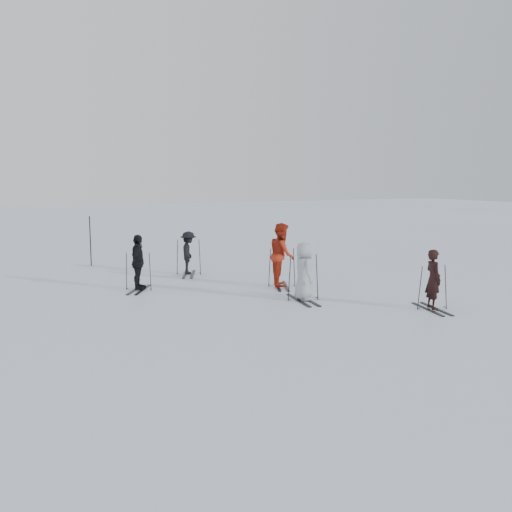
{
  "coord_description": "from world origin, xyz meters",
  "views": [
    {
      "loc": [
        -7.65,
        -15.06,
        3.45
      ],
      "look_at": [
        0.0,
        1.0,
        1.0
      ],
      "focal_mm": 40.0,
      "sensor_mm": 36.0,
      "label": 1
    }
  ],
  "objects_px": {
    "piste_marker": "(90,241)",
    "skier_uphill_left": "(138,263)",
    "skier_grey": "(303,272)",
    "skier_uphill_far": "(189,253)",
    "skier_red": "(282,255)",
    "skier_near_dark": "(433,280)"
  },
  "relations": [
    {
      "from": "skier_red",
      "to": "skier_uphill_far",
      "type": "xyz_separation_m",
      "value": [
        -1.94,
        3.46,
        -0.24
      ]
    },
    {
      "from": "skier_grey",
      "to": "skier_uphill_left",
      "type": "distance_m",
      "value": 5.18
    },
    {
      "from": "piste_marker",
      "to": "skier_uphill_left",
      "type": "bearing_deg",
      "value": -85.15
    },
    {
      "from": "skier_red",
      "to": "skier_grey",
      "type": "distance_m",
      "value": 2.14
    },
    {
      "from": "skier_uphill_left",
      "to": "piste_marker",
      "type": "relative_size",
      "value": 0.87
    },
    {
      "from": "skier_grey",
      "to": "skier_uphill_far",
      "type": "height_order",
      "value": "skier_grey"
    },
    {
      "from": "skier_near_dark",
      "to": "skier_uphill_far",
      "type": "relative_size",
      "value": 1.03
    },
    {
      "from": "piste_marker",
      "to": "skier_uphill_far",
      "type": "bearing_deg",
      "value": -52.19
    },
    {
      "from": "skier_uphill_far",
      "to": "piste_marker",
      "type": "distance_m",
      "value": 4.59
    },
    {
      "from": "skier_red",
      "to": "skier_grey",
      "type": "height_order",
      "value": "skier_red"
    },
    {
      "from": "skier_near_dark",
      "to": "skier_uphill_far",
      "type": "bearing_deg",
      "value": 40.1
    },
    {
      "from": "skier_near_dark",
      "to": "piste_marker",
      "type": "relative_size",
      "value": 0.8
    },
    {
      "from": "skier_uphill_left",
      "to": "skier_grey",
      "type": "bearing_deg",
      "value": -102.9
    },
    {
      "from": "skier_uphill_far",
      "to": "skier_red",
      "type": "bearing_deg",
      "value": -128.04
    },
    {
      "from": "skier_near_dark",
      "to": "piste_marker",
      "type": "height_order",
      "value": "piste_marker"
    },
    {
      "from": "skier_grey",
      "to": "skier_uphill_far",
      "type": "xyz_separation_m",
      "value": [
        -1.51,
        5.55,
        -0.05
      ]
    },
    {
      "from": "skier_red",
      "to": "skier_uphill_far",
      "type": "bearing_deg",
      "value": 52.25
    },
    {
      "from": "skier_grey",
      "to": "piste_marker",
      "type": "height_order",
      "value": "piste_marker"
    },
    {
      "from": "skier_near_dark",
      "to": "piste_marker",
      "type": "bearing_deg",
      "value": 43.84
    },
    {
      "from": "skier_uphill_far",
      "to": "piste_marker",
      "type": "bearing_deg",
      "value": 60.5
    },
    {
      "from": "skier_uphill_left",
      "to": "skier_uphill_far",
      "type": "bearing_deg",
      "value": -19.14
    },
    {
      "from": "skier_near_dark",
      "to": "skier_uphill_left",
      "type": "xyz_separation_m",
      "value": [
        -6.35,
        5.91,
        0.06
      ]
    }
  ]
}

